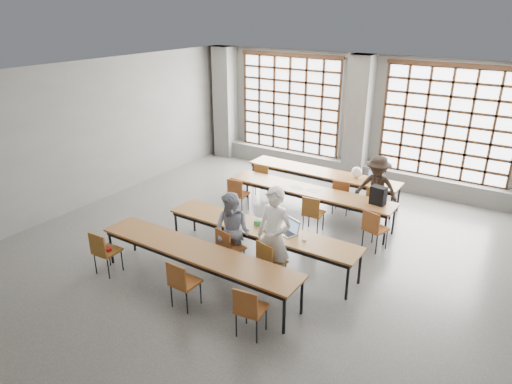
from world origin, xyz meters
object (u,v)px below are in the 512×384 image
(desk_row_b, at_px, (309,192))
(student_male, at_px, (274,237))
(plastic_bag, at_px, (357,172))
(red_pouch, at_px, (107,249))
(chair_back_left, at_px, (263,176))
(chair_back_right, at_px, (375,200))
(mouse, at_px, (304,240))
(chair_front_right, at_px, (269,259))
(student_female, at_px, (232,232))
(desk_row_a, at_px, (322,174))
(chair_mid_centre, at_px, (312,211))
(chair_front_left, at_px, (228,245))
(green_box, at_px, (260,223))
(phone, at_px, (266,231))
(laptop_front, at_px, (289,230))
(chair_near_right, at_px, (249,307))
(chair_back_mid, at_px, (341,193))
(chair_mid_right, at_px, (374,226))
(chair_near_left, at_px, (103,249))
(chair_mid_left, at_px, (237,192))
(backpack, at_px, (378,196))
(laptop_back, at_px, (375,178))
(desk_row_d, at_px, (197,253))
(chair_near_mid, at_px, (182,280))
(desk_row_c, at_px, (260,230))
(student_back, at_px, (377,189))

(desk_row_b, xyz_separation_m, student_male, (0.69, -2.74, 0.26))
(plastic_bag, height_order, red_pouch, plastic_bag)
(chair_back_left, relative_size, chair_back_right, 1.00)
(mouse, height_order, plastic_bag, plastic_bag)
(chair_front_right, height_order, student_female, student_female)
(desk_row_a, xyz_separation_m, chair_back_left, (-1.39, -0.63, -0.13))
(chair_mid_centre, xyz_separation_m, chair_front_left, (-0.64, -2.24, 0.00))
(green_box, xyz_separation_m, phone, (0.23, -0.18, -0.04))
(student_female, bearing_deg, laptop_front, 30.79)
(chair_front_left, bearing_deg, green_box, 69.36)
(chair_near_right, distance_m, student_male, 1.58)
(chair_back_mid, height_order, chair_mid_right, same)
(chair_near_left, bearing_deg, chair_mid_left, 82.26)
(chair_back_right, bearing_deg, chair_mid_left, -156.39)
(chair_back_left, height_order, student_male, student_male)
(chair_mid_left, bearing_deg, backpack, 12.01)
(backpack, bearing_deg, plastic_bag, 134.97)
(chair_front_right, height_order, chair_near_left, same)
(student_female, relative_size, laptop_back, 3.80)
(chair_back_left, height_order, chair_near_left, same)
(desk_row_d, relative_size, chair_mid_right, 4.55)
(chair_near_mid, height_order, student_male, student_male)
(desk_row_b, relative_size, phone, 30.77)
(chair_back_mid, xyz_separation_m, chair_front_right, (0.13, -3.52, 0.00))
(desk_row_a, relative_size, chair_near_left, 4.55)
(laptop_front, bearing_deg, chair_mid_centre, 99.49)
(chair_back_left, bearing_deg, desk_row_c, -58.83)
(green_box, height_order, red_pouch, green_box)
(chair_mid_centre, relative_size, plastic_bag, 3.08)
(red_pouch, bearing_deg, chair_back_mid, 61.32)
(chair_back_left, bearing_deg, chair_near_mid, -73.05)
(chair_back_right, height_order, green_box, chair_back_right)
(plastic_bag, bearing_deg, green_box, -99.58)
(laptop_back, xyz_separation_m, mouse, (-0.03, -3.65, -0.04))
(desk_row_a, bearing_deg, chair_mid_right, -42.89)
(red_pouch, bearing_deg, chair_near_left, -87.67)
(chair_back_left, distance_m, student_male, 4.15)
(mouse, bearing_deg, chair_back_left, 132.83)
(student_male, bearing_deg, chair_front_left, -168.54)
(chair_near_right, height_order, student_back, student_back)
(desk_row_d, height_order, plastic_bag, plastic_bag)
(student_male, xyz_separation_m, laptop_front, (-0.03, 0.61, -0.13))
(chair_near_right, distance_m, laptop_back, 5.61)
(plastic_bag, bearing_deg, backpack, -52.70)
(desk_row_c, xyz_separation_m, chair_front_left, (-0.32, -0.63, -0.13))
(laptop_front, bearing_deg, chair_near_mid, -112.01)
(desk_row_a, height_order, chair_front_right, chair_front_right)
(desk_row_d, xyz_separation_m, student_male, (1.07, 0.84, 0.26))
(laptop_back, bearing_deg, mouse, -90.47)
(chair_back_left, distance_m, chair_front_left, 3.80)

